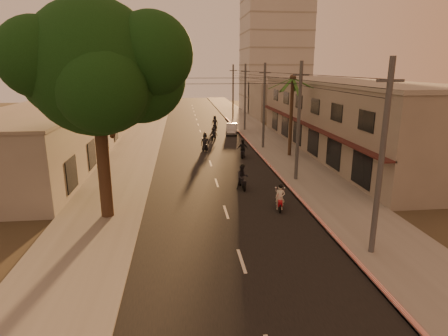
{
  "coord_description": "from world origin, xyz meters",
  "views": [
    {
      "loc": [
        -2.54,
        -19.14,
        8.54
      ],
      "look_at": [
        0.17,
        4.57,
        2.1
      ],
      "focal_mm": 30.0,
      "sensor_mm": 36.0,
      "label": 1
    }
  ],
  "objects_px": {
    "palm_tree": "(293,82)",
    "scooter_mid_b": "(243,149)",
    "broadleaf_tree": "(103,68)",
    "scooter_far_a": "(205,143)",
    "scooter_far_c": "(215,123)",
    "scooter_red": "(280,198)",
    "scooter_mid_a": "(242,178)",
    "scooter_far_b": "(214,134)",
    "parked_car": "(232,129)"
  },
  "relations": [
    {
      "from": "palm_tree",
      "to": "scooter_far_b",
      "type": "distance_m",
      "value": 13.23
    },
    {
      "from": "scooter_mid_a",
      "to": "scooter_far_c",
      "type": "relative_size",
      "value": 0.98
    },
    {
      "from": "scooter_mid_a",
      "to": "scooter_far_c",
      "type": "xyz_separation_m",
      "value": [
        0.45,
        27.13,
        0.03
      ]
    },
    {
      "from": "scooter_red",
      "to": "scooter_mid_a",
      "type": "height_order",
      "value": "scooter_mid_a"
    },
    {
      "from": "broadleaf_tree",
      "to": "scooter_far_c",
      "type": "distance_m",
      "value": 33.43
    },
    {
      "from": "broadleaf_tree",
      "to": "scooter_far_c",
      "type": "relative_size",
      "value": 6.15
    },
    {
      "from": "palm_tree",
      "to": "broadleaf_tree",
      "type": "bearing_deg",
      "value": -136.52
    },
    {
      "from": "broadleaf_tree",
      "to": "scooter_far_a",
      "type": "bearing_deg",
      "value": 69.51
    },
    {
      "from": "broadleaf_tree",
      "to": "palm_tree",
      "type": "height_order",
      "value": "broadleaf_tree"
    },
    {
      "from": "scooter_mid_b",
      "to": "scooter_mid_a",
      "type": "bearing_deg",
      "value": -88.31
    },
    {
      "from": "scooter_far_c",
      "to": "parked_car",
      "type": "bearing_deg",
      "value": -55.2
    },
    {
      "from": "scooter_far_a",
      "to": "scooter_mid_b",
      "type": "bearing_deg",
      "value": -49.88
    },
    {
      "from": "scooter_far_a",
      "to": "scooter_far_b",
      "type": "height_order",
      "value": "scooter_far_a"
    },
    {
      "from": "broadleaf_tree",
      "to": "scooter_far_c",
      "type": "bearing_deg",
      "value": 74.37
    },
    {
      "from": "scooter_red",
      "to": "broadleaf_tree",
      "type": "bearing_deg",
      "value": -167.49
    },
    {
      "from": "scooter_mid_a",
      "to": "scooter_red",
      "type": "bearing_deg",
      "value": -72.69
    },
    {
      "from": "palm_tree",
      "to": "scooter_mid_a",
      "type": "xyz_separation_m",
      "value": [
        -6.29,
        -9.63,
        -6.29
      ]
    },
    {
      "from": "scooter_mid_b",
      "to": "parked_car",
      "type": "distance_m",
      "value": 13.36
    },
    {
      "from": "palm_tree",
      "to": "scooter_red",
      "type": "relative_size",
      "value": 4.83
    },
    {
      "from": "scooter_mid_a",
      "to": "scooter_mid_b",
      "type": "bearing_deg",
      "value": 76.91
    },
    {
      "from": "palm_tree",
      "to": "scooter_far_b",
      "type": "xyz_separation_m",
      "value": [
        -6.71,
        9.44,
        -6.39
      ]
    },
    {
      "from": "palm_tree",
      "to": "scooter_far_a",
      "type": "distance_m",
      "value": 10.84
    },
    {
      "from": "scooter_red",
      "to": "scooter_mid_b",
      "type": "height_order",
      "value": "scooter_mid_b"
    },
    {
      "from": "scooter_mid_b",
      "to": "scooter_far_a",
      "type": "xyz_separation_m",
      "value": [
        -3.44,
        3.48,
        0.05
      ]
    },
    {
      "from": "scooter_red",
      "to": "palm_tree",
      "type": "bearing_deg",
      "value": 84.61
    },
    {
      "from": "parked_car",
      "to": "broadleaf_tree",
      "type": "bearing_deg",
      "value": -102.29
    },
    {
      "from": "broadleaf_tree",
      "to": "palm_tree",
      "type": "bearing_deg",
      "value": 43.48
    },
    {
      "from": "parked_car",
      "to": "scooter_mid_b",
      "type": "bearing_deg",
      "value": -84.01
    },
    {
      "from": "scooter_mid_b",
      "to": "scooter_far_c",
      "type": "distance_m",
      "value": 17.56
    },
    {
      "from": "scooter_mid_b",
      "to": "palm_tree",
      "type": "bearing_deg",
      "value": 11.43
    },
    {
      "from": "parked_car",
      "to": "scooter_mid_a",
      "type": "bearing_deg",
      "value": -86.66
    },
    {
      "from": "scooter_mid_a",
      "to": "scooter_far_a",
      "type": "relative_size",
      "value": 0.96
    },
    {
      "from": "palm_tree",
      "to": "parked_car",
      "type": "distance_m",
      "value": 15.33
    },
    {
      "from": "broadleaf_tree",
      "to": "scooter_mid_b",
      "type": "bearing_deg",
      "value": 54.37
    },
    {
      "from": "scooter_red",
      "to": "scooter_mid_b",
      "type": "relative_size",
      "value": 0.91
    },
    {
      "from": "scooter_mid_a",
      "to": "scooter_mid_b",
      "type": "height_order",
      "value": "scooter_mid_a"
    },
    {
      "from": "palm_tree",
      "to": "scooter_mid_b",
      "type": "height_order",
      "value": "palm_tree"
    },
    {
      "from": "scooter_red",
      "to": "scooter_mid_a",
      "type": "relative_size",
      "value": 0.88
    },
    {
      "from": "palm_tree",
      "to": "scooter_far_c",
      "type": "distance_m",
      "value": 19.48
    },
    {
      "from": "scooter_red",
      "to": "parked_car",
      "type": "bearing_deg",
      "value": 101.63
    },
    {
      "from": "broadleaf_tree",
      "to": "palm_tree",
      "type": "distance_m",
      "value": 20.18
    },
    {
      "from": "scooter_mid_b",
      "to": "scooter_far_a",
      "type": "distance_m",
      "value": 4.89
    },
    {
      "from": "scooter_mid_b",
      "to": "parked_car",
      "type": "height_order",
      "value": "scooter_mid_b"
    },
    {
      "from": "broadleaf_tree",
      "to": "scooter_far_c",
      "type": "xyz_separation_m",
      "value": [
        8.77,
        31.35,
        -7.59
      ]
    },
    {
      "from": "scooter_far_c",
      "to": "scooter_far_b",
      "type": "bearing_deg",
      "value": -85.29
    },
    {
      "from": "broadleaf_tree",
      "to": "scooter_far_a",
      "type": "height_order",
      "value": "broadleaf_tree"
    },
    {
      "from": "scooter_red",
      "to": "scooter_mid_a",
      "type": "xyz_separation_m",
      "value": [
        -1.66,
        4.31,
        0.11
      ]
    },
    {
      "from": "scooter_mid_b",
      "to": "scooter_far_c",
      "type": "height_order",
      "value": "scooter_far_c"
    },
    {
      "from": "scooter_red",
      "to": "scooter_mid_a",
      "type": "bearing_deg",
      "value": 124.0
    },
    {
      "from": "parked_car",
      "to": "scooter_far_c",
      "type": "height_order",
      "value": "scooter_far_c"
    }
  ]
}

